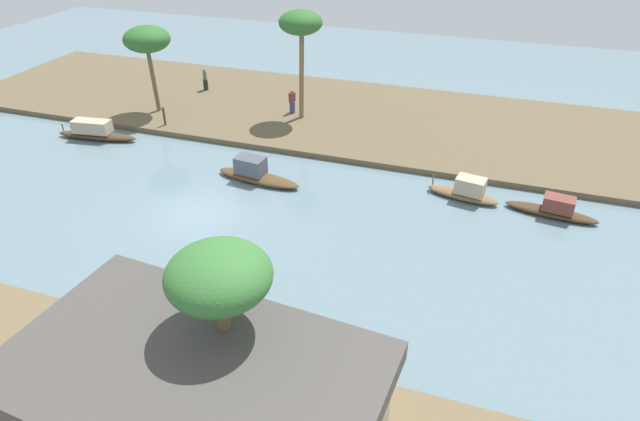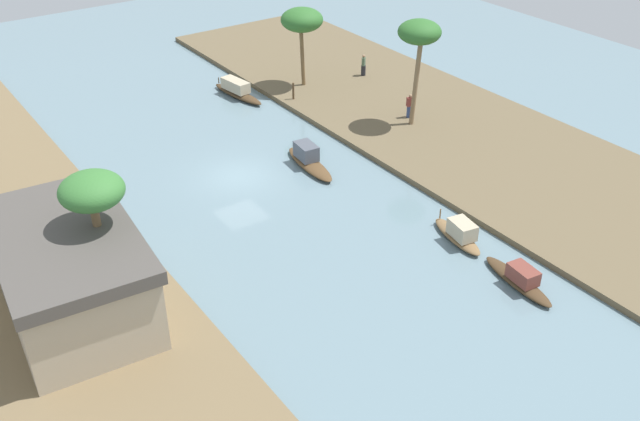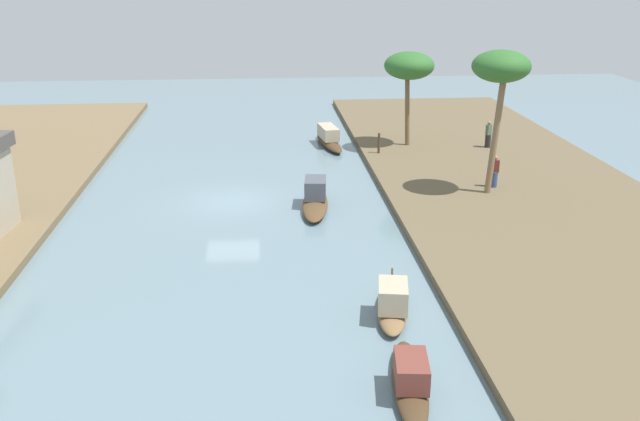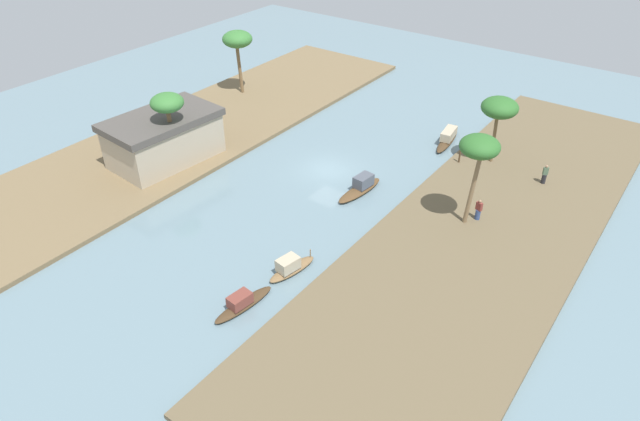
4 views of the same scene
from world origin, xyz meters
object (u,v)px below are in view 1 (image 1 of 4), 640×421
(person_on_near_bank, at_px, (292,103))
(person_by_mooring, at_px, (205,81))
(sampan_open_hull, at_px, (466,191))
(palm_tree_right_short, at_px, (219,281))
(mooring_post, at_px, (164,116))
(palm_tree_left_far, at_px, (147,40))
(palm_tree_left_near, at_px, (301,25))
(sampan_upstream_small, at_px, (256,173))
(sampan_near_left_bank, at_px, (95,132))
(sampan_with_red_awning, at_px, (554,209))
(riverside_building, at_px, (199,417))

(person_on_near_bank, height_order, person_by_mooring, person_by_mooring)
(sampan_open_hull, xyz_separation_m, palm_tree_right_short, (4.76, 15.47, 5.07))
(mooring_post, bearing_deg, person_by_mooring, -83.41)
(palm_tree_right_short, bearing_deg, person_by_mooring, -59.53)
(person_on_near_bank, distance_m, palm_tree_left_far, 9.67)
(mooring_post, xyz_separation_m, palm_tree_left_near, (-7.56, -4.04, 5.14))
(sampan_upstream_small, xyz_separation_m, person_on_near_bank, (1.32, -8.70, 0.58))
(sampan_open_hull, height_order, person_on_near_bank, person_on_near_bank)
(person_by_mooring, bearing_deg, person_on_near_bank, -143.29)
(mooring_post, relative_size, palm_tree_left_near, 0.18)
(person_by_mooring, bearing_deg, sampan_near_left_bank, 127.31)
(sampan_near_left_bank, distance_m, sampan_open_hull, 21.77)
(palm_tree_right_short, bearing_deg, person_on_near_bank, -72.68)
(person_by_mooring, xyz_separation_m, mooring_post, (-0.76, 6.56, -0.08))
(sampan_with_red_awning, relative_size, palm_tree_left_near, 0.64)
(sampan_upstream_small, distance_m, sampan_with_red_awning, 14.59)
(riverside_building, bearing_deg, mooring_post, -50.35)
(sampan_upstream_small, bearing_deg, palm_tree_left_far, -26.28)
(sampan_near_left_bank, distance_m, riverside_building, 23.95)
(mooring_post, relative_size, palm_tree_right_short, 0.19)
(person_on_near_bank, relative_size, palm_tree_left_far, 0.29)
(person_by_mooring, distance_m, palm_tree_left_far, 6.16)
(sampan_open_hull, height_order, sampan_with_red_awning, sampan_open_hull)
(palm_tree_left_far, bearing_deg, sampan_upstream_small, 147.73)
(sampan_upstream_small, bearing_deg, person_by_mooring, -44.87)
(sampan_near_left_bank, height_order, sampan_upstream_small, sampan_upstream_small)
(palm_tree_left_near, bearing_deg, person_by_mooring, -16.87)
(mooring_post, bearing_deg, sampan_with_red_awning, 172.52)
(palm_tree_left_far, bearing_deg, sampan_with_red_awning, 168.63)
(sampan_with_red_awning, relative_size, mooring_post, 3.68)
(sampan_open_hull, height_order, person_by_mooring, person_by_mooring)
(sampan_near_left_bank, distance_m, sampan_upstream_small, 11.41)
(person_by_mooring, distance_m, riverside_building, 29.77)
(mooring_post, height_order, palm_tree_left_near, palm_tree_left_near)
(sampan_upstream_small, xyz_separation_m, person_by_mooring, (8.81, -10.82, 0.56))
(person_on_near_bank, height_order, palm_tree_left_near, palm_tree_left_near)
(riverside_building, bearing_deg, palm_tree_right_short, -93.77)
(sampan_upstream_small, distance_m, mooring_post, 9.12)
(sampan_upstream_small, relative_size, mooring_post, 4.15)
(riverside_building, bearing_deg, sampan_open_hull, -101.63)
(sampan_near_left_bank, relative_size, palm_tree_right_short, 0.83)
(sampan_with_red_awning, xyz_separation_m, palm_tree_left_far, (24.32, -4.89, 4.55))
(mooring_post, bearing_deg, palm_tree_left_far, -47.86)
(sampan_with_red_awning, bearing_deg, sampan_open_hull, 2.88)
(sampan_upstream_small, xyz_separation_m, riverside_building, (-5.52, 15.24, 1.83))
(sampan_with_red_awning, height_order, palm_tree_left_near, palm_tree_left_near)
(mooring_post, bearing_deg, sampan_upstream_small, 152.13)
(mooring_post, distance_m, riverside_building, 23.79)
(palm_tree_left_near, distance_m, palm_tree_right_short, 23.04)
(riverside_building, bearing_deg, person_by_mooring, -56.39)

